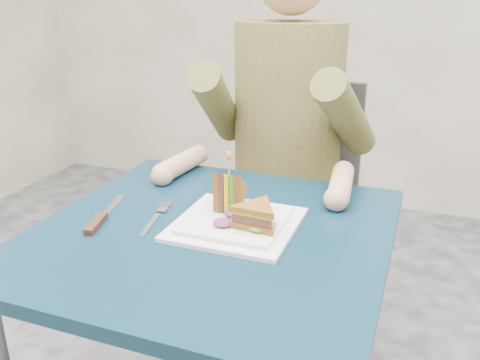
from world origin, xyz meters
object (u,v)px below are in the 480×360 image
at_px(chair, 292,196).
at_px(plate, 236,223).
at_px(diner, 287,96).
at_px(knife, 99,220).
at_px(sandwich_flat, 256,216).
at_px(table, 213,261).
at_px(sandwich_upright, 229,194).
at_px(fork, 155,219).

relative_size(chair, plate, 3.58).
bearing_deg(chair, diner, -90.00).
bearing_deg(knife, sandwich_flat, 10.60).
relative_size(table, plate, 2.88).
bearing_deg(sandwich_upright, table, -98.53).
bearing_deg(fork, chair, 78.69).
relative_size(diner, knife, 3.42).
bearing_deg(table, knife, -166.51).
distance_m(chair, diner, 0.39).
relative_size(diner, fork, 4.17).
height_order(chair, diner, diner).
xyz_separation_m(chair, sandwich_flat, (0.10, -0.68, 0.23)).
relative_size(diner, sandwich_upright, 5.30).
bearing_deg(table, chair, 90.00).
xyz_separation_m(plate, sandwich_upright, (-0.03, 0.04, 0.05)).
distance_m(chair, fork, 0.73).
xyz_separation_m(chair, diner, (-0.00, -0.11, 0.37)).
xyz_separation_m(sandwich_flat, fork, (-0.24, -0.01, -0.04)).
bearing_deg(diner, chair, 90.00).
xyz_separation_m(diner, sandwich_upright, (0.01, -0.50, -0.13)).
distance_m(plate, fork, 0.19).
bearing_deg(plate, diner, 94.72).
bearing_deg(diner, plate, -85.28).
height_order(diner, knife, diner).
relative_size(table, chair, 0.81).
bearing_deg(plate, sandwich_flat, -24.44).
bearing_deg(table, sandwich_flat, 3.24).
bearing_deg(knife, table, 13.49).
distance_m(table, chair, 0.70).
height_order(table, sandwich_flat, sandwich_flat).
bearing_deg(table, fork, -177.58).
distance_m(table, sandwich_upright, 0.15).
bearing_deg(knife, plate, 17.10).
bearing_deg(chair, sandwich_upright, -88.94).
bearing_deg(fork, knife, -153.90).
relative_size(table, sandwich_upright, 5.34).
distance_m(chair, knife, 0.81).
bearing_deg(knife, diner, 68.65).
xyz_separation_m(table, sandwich_upright, (0.01, 0.08, 0.13)).
xyz_separation_m(table, plate, (0.05, 0.03, 0.09)).
bearing_deg(sandwich_flat, fork, -177.23).
height_order(chair, sandwich_flat, chair).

